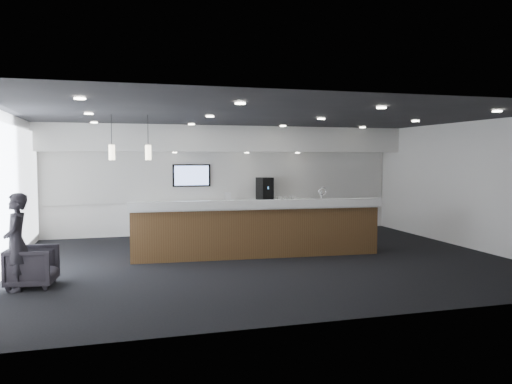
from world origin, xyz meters
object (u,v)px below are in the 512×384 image
object	(u,v)px
service_counter	(257,230)
lounge_guest	(16,242)
coffee_machine	(265,189)
armchair	(32,267)

from	to	relation	value
service_counter	lounge_guest	world-z (taller)	lounge_guest
coffee_machine	armchair	distance (m)	7.21
armchair	service_counter	bearing A→B (deg)	-63.79
service_counter	lounge_guest	distance (m)	4.82
coffee_machine	lounge_guest	size ratio (longest dim) A/B	0.40
coffee_machine	lounge_guest	distance (m)	7.44
armchair	lounge_guest	xyz separation A→B (m)	(-0.20, -0.18, 0.45)
armchair	lounge_guest	size ratio (longest dim) A/B	0.47
service_counter	coffee_machine	bearing A→B (deg)	74.00
coffee_machine	lounge_guest	bearing A→B (deg)	-154.03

